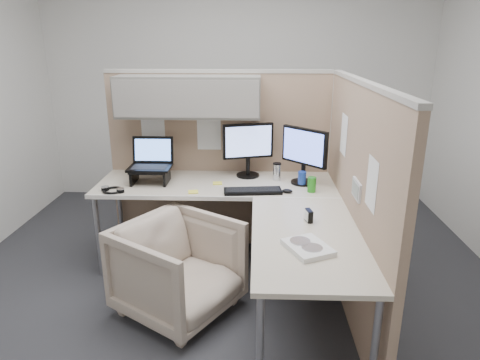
{
  "coord_description": "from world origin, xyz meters",
  "views": [
    {
      "loc": [
        0.22,
        -2.86,
        1.88
      ],
      "look_at": [
        0.1,
        0.25,
        0.85
      ],
      "focal_mm": 32.0,
      "sensor_mm": 36.0,
      "label": 1
    }
  ],
  "objects_px": {
    "desk": "(243,206)",
    "keyboard": "(253,191)",
    "office_chair": "(178,264)",
    "monitor_left": "(248,146)"
  },
  "relations": [
    {
      "from": "office_chair",
      "to": "monitor_left",
      "type": "distance_m",
      "value": 1.22
    },
    {
      "from": "office_chair",
      "to": "keyboard",
      "type": "distance_m",
      "value": 0.82
    },
    {
      "from": "desk",
      "to": "keyboard",
      "type": "distance_m",
      "value": 0.2
    },
    {
      "from": "monitor_left",
      "to": "keyboard",
      "type": "relative_size",
      "value": 1.03
    },
    {
      "from": "monitor_left",
      "to": "keyboard",
      "type": "height_order",
      "value": "monitor_left"
    },
    {
      "from": "desk",
      "to": "office_chair",
      "type": "relative_size",
      "value": 2.69
    },
    {
      "from": "desk",
      "to": "keyboard",
      "type": "xyz_separation_m",
      "value": [
        0.07,
        0.18,
        0.05
      ]
    },
    {
      "from": "office_chair",
      "to": "monitor_left",
      "type": "bearing_deg",
      "value": 6.6
    },
    {
      "from": "desk",
      "to": "office_chair",
      "type": "xyz_separation_m",
      "value": [
        -0.44,
        -0.34,
        -0.32
      ]
    },
    {
      "from": "desk",
      "to": "keyboard",
      "type": "bearing_deg",
      "value": 67.71
    }
  ]
}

